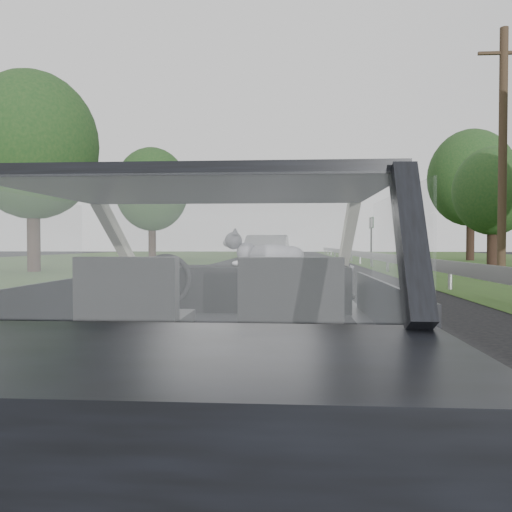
# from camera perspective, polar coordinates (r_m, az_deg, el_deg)

# --- Properties ---
(ground) EXTENTS (140.00, 140.00, 0.00)m
(ground) POSITION_cam_1_polar(r_m,az_deg,el_deg) (3.04, -4.17, -20.91)
(ground) COLOR black
(ground) RESTS_ON ground
(subject_car) EXTENTS (1.80, 4.00, 1.45)m
(subject_car) POSITION_cam_1_polar(r_m,az_deg,el_deg) (2.84, -4.20, -7.27)
(subject_car) COLOR black
(subject_car) RESTS_ON ground
(dashboard) EXTENTS (1.58, 0.45, 0.30)m
(dashboard) POSITION_cam_1_polar(r_m,az_deg,el_deg) (3.44, -2.74, -3.65)
(dashboard) COLOR black
(dashboard) RESTS_ON subject_car
(driver_seat) EXTENTS (0.50, 0.72, 0.42)m
(driver_seat) POSITION_cam_1_polar(r_m,az_deg,el_deg) (2.63, -13.79, -4.61)
(driver_seat) COLOR black
(driver_seat) RESTS_ON subject_car
(passenger_seat) EXTENTS (0.50, 0.72, 0.42)m
(passenger_seat) POSITION_cam_1_polar(r_m,az_deg,el_deg) (2.51, 3.97, -4.87)
(passenger_seat) COLOR black
(passenger_seat) RESTS_ON subject_car
(steering_wheel) EXTENTS (0.36, 0.36, 0.04)m
(steering_wheel) POSITION_cam_1_polar(r_m,az_deg,el_deg) (3.22, -10.44, -2.78)
(steering_wheel) COLOR black
(steering_wheel) RESTS_ON dashboard
(cat) EXTENTS (0.58, 0.18, 0.26)m
(cat) POSITION_cam_1_polar(r_m,az_deg,el_deg) (3.42, 1.78, 0.26)
(cat) COLOR slate
(cat) RESTS_ON dashboard
(guardrail) EXTENTS (0.05, 90.00, 0.32)m
(guardrail) POSITION_cam_1_polar(r_m,az_deg,el_deg) (13.38, 20.84, -1.14)
(guardrail) COLOR #A2A2A2
(guardrail) RESTS_ON ground
(other_car) EXTENTS (2.02, 4.65, 1.50)m
(other_car) POSITION_cam_1_polar(r_m,az_deg,el_deg) (19.70, 1.20, 0.25)
(other_car) COLOR #B5B6BA
(other_car) RESTS_ON ground
(highway_sign) EXTENTS (0.18, 1.10, 2.74)m
(highway_sign) POSITION_cam_1_polar(r_m,az_deg,el_deg) (30.78, 13.03, 1.78)
(highway_sign) COLOR #0E5517
(highway_sign) RESTS_ON ground
(utility_pole) EXTENTS (0.33, 0.33, 8.16)m
(utility_pole) POSITION_cam_1_polar(r_m,az_deg,el_deg) (18.42, 26.36, 10.41)
(utility_pole) COLOR #3B2F22
(utility_pole) RESTS_ON ground
(tree_2) EXTENTS (4.00, 4.00, 5.86)m
(tree_2) POSITION_cam_1_polar(r_m,az_deg,el_deg) (27.89, 25.40, 4.93)
(tree_2) COLOR #173718
(tree_2) RESTS_ON ground
(tree_3) EXTENTS (6.96, 6.96, 8.72)m
(tree_3) POSITION_cam_1_polar(r_m,az_deg,el_deg) (37.45, 23.34, 6.21)
(tree_3) COLOR #173718
(tree_3) RESTS_ON ground
(tree_5) EXTENTS (5.60, 5.60, 7.97)m
(tree_5) POSITION_cam_1_polar(r_m,az_deg,el_deg) (22.62, -24.13, 8.48)
(tree_5) COLOR #173718
(tree_5) RESTS_ON ground
(tree_6) EXTENTS (6.06, 6.06, 7.43)m
(tree_6) POSITION_cam_1_polar(r_m,az_deg,el_deg) (34.60, -11.80, 5.63)
(tree_6) COLOR #173718
(tree_6) RESTS_ON ground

